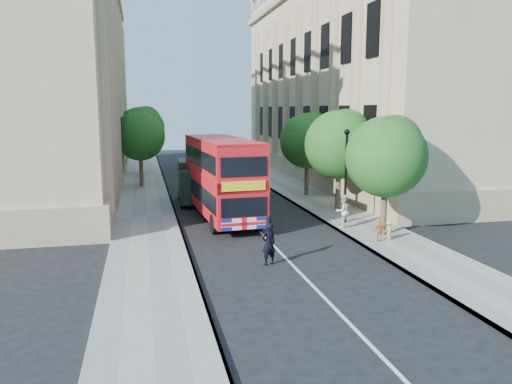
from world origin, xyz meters
TOP-DOWN VIEW (x-y plane):
  - ground at (0.00, 0.00)m, footprint 120.00×120.00m
  - pavement_right at (5.75, 10.00)m, footprint 3.50×80.00m
  - pavement_left at (-5.75, 10.00)m, footprint 3.50×80.00m
  - building_right at (13.80, 24.00)m, footprint 12.00×38.00m
  - building_left at (-13.80, 24.00)m, footprint 12.00×38.00m
  - tree_right_near at (5.84, 3.03)m, footprint 4.00×4.00m
  - tree_right_mid at (5.84, 9.03)m, footprint 4.20×4.20m
  - tree_right_far at (5.84, 15.03)m, footprint 4.00×4.00m
  - tree_left_far at (-5.96, 22.03)m, footprint 4.00×4.00m
  - tree_left_back at (-5.96, 30.03)m, footprint 4.20×4.20m
  - lamp_post at (5.00, 6.00)m, footprint 0.32×0.32m
  - double_decker_bus at (-1.44, 8.97)m, footprint 3.26×10.11m
  - box_van at (-2.49, 14.24)m, footprint 2.23×5.10m
  - police_constable at (-0.94, -0.19)m, footprint 0.75×0.61m
  - woman_pedestrian at (4.40, 4.84)m, footprint 1.00×0.86m
  - child_a at (5.01, 1.78)m, footprint 0.62×0.30m
  - child_b at (5.55, 1.91)m, footprint 0.66×0.45m

SIDE VIEW (x-z plane):
  - ground at x=0.00m, z-range 0.00..0.00m
  - pavement_right at x=5.75m, z-range 0.00..0.12m
  - pavement_left at x=-5.75m, z-range 0.00..0.12m
  - child_b at x=5.55m, z-range 0.12..1.06m
  - child_a at x=5.01m, z-range 0.12..1.14m
  - police_constable at x=-0.94m, z-range 0.00..1.78m
  - woman_pedestrian at x=4.40m, z-range 0.12..1.89m
  - box_van at x=-2.49m, z-range -0.03..2.85m
  - lamp_post at x=5.00m, z-range -0.07..5.09m
  - double_decker_bus at x=-1.44m, z-range 0.24..4.84m
  - tree_right_near at x=5.84m, z-range 1.21..7.29m
  - tree_right_far at x=5.84m, z-range 1.24..7.39m
  - tree_left_far at x=-5.96m, z-range 1.30..7.59m
  - tree_right_mid at x=5.84m, z-range 1.26..7.63m
  - tree_left_back at x=-5.96m, z-range 1.38..8.03m
  - building_right at x=13.80m, z-range 0.00..18.00m
  - building_left at x=-13.80m, z-range 0.00..18.00m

